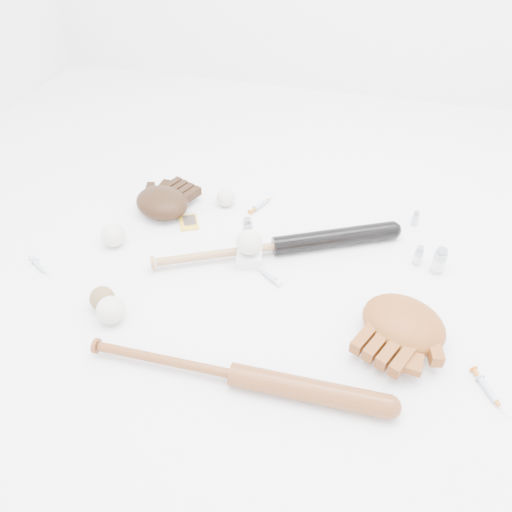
% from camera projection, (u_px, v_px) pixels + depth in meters
% --- Properties ---
extents(bat_dark, '(0.80, 0.44, 0.06)m').
position_uv_depth(bat_dark, '(276.00, 246.00, 1.65)').
color(bat_dark, black).
rests_on(bat_dark, ground).
extents(bat_wood, '(0.83, 0.08, 0.06)m').
position_uv_depth(bat_wood, '(234.00, 375.00, 1.27)').
color(bat_wood, brown).
rests_on(bat_wood, ground).
extents(glove_dark, '(0.32, 0.32, 0.09)m').
position_uv_depth(glove_dark, '(162.00, 202.00, 1.81)').
color(glove_dark, black).
rests_on(glove_dark, ground).
extents(glove_tan, '(0.37, 0.37, 0.10)m').
position_uv_depth(glove_tan, '(403.00, 323.00, 1.37)').
color(glove_tan, brown).
rests_on(glove_tan, ground).
extents(trading_card, '(0.10, 0.11, 0.01)m').
position_uv_depth(trading_card, '(189.00, 222.00, 1.79)').
color(trading_card, gold).
rests_on(trading_card, ground).
extents(pedestal, '(0.10, 0.10, 0.04)m').
position_uv_depth(pedestal, '(249.00, 257.00, 1.62)').
color(pedestal, white).
rests_on(pedestal, ground).
extents(baseball_on_pedestal, '(0.08, 0.08, 0.08)m').
position_uv_depth(baseball_on_pedestal, '(249.00, 242.00, 1.58)').
color(baseball_on_pedestal, silver).
rests_on(baseball_on_pedestal, pedestal).
extents(baseball_left, '(0.08, 0.08, 0.08)m').
position_uv_depth(baseball_left, '(113.00, 235.00, 1.67)').
color(baseball_left, silver).
rests_on(baseball_left, ground).
extents(baseball_upper, '(0.07, 0.07, 0.07)m').
position_uv_depth(baseball_upper, '(226.00, 198.00, 1.85)').
color(baseball_upper, silver).
rests_on(baseball_upper, ground).
extents(baseball_mid, '(0.08, 0.08, 0.08)m').
position_uv_depth(baseball_mid, '(111.00, 310.00, 1.42)').
color(baseball_mid, silver).
rests_on(baseball_mid, ground).
extents(baseball_aged, '(0.07, 0.07, 0.07)m').
position_uv_depth(baseball_aged, '(102.00, 298.00, 1.46)').
color(baseball_aged, brown).
rests_on(baseball_aged, ground).
extents(syringe_0, '(0.13, 0.09, 0.02)m').
position_uv_depth(syringe_0, '(39.00, 266.00, 1.61)').
color(syringe_0, '#ADBCC6').
rests_on(syringe_0, ground).
extents(syringe_1, '(0.12, 0.10, 0.02)m').
position_uv_depth(syringe_1, '(268.00, 276.00, 1.58)').
color(syringe_1, '#ADBCC6').
rests_on(syringe_1, ground).
extents(syringe_2, '(0.09, 0.14, 0.02)m').
position_uv_depth(syringe_2, '(261.00, 205.00, 1.85)').
color(syringe_2, '#ADBCC6').
rests_on(syringe_2, ground).
extents(syringe_3, '(0.10, 0.15, 0.02)m').
position_uv_depth(syringe_3, '(488.00, 390.00, 1.26)').
color(syringe_3, '#ADBCC6').
rests_on(syringe_3, ground).
extents(vial_0, '(0.03, 0.03, 0.07)m').
position_uv_depth(vial_0, '(418.00, 255.00, 1.60)').
color(vial_0, '#ABB4BC').
rests_on(vial_0, ground).
extents(vial_1, '(0.02, 0.02, 0.06)m').
position_uv_depth(vial_1, '(415.00, 218.00, 1.76)').
color(vial_1, '#ABB4BC').
rests_on(vial_1, ground).
extents(vial_2, '(0.03, 0.03, 0.09)m').
position_uv_depth(vial_2, '(248.00, 229.00, 1.69)').
color(vial_2, '#ABB4BC').
rests_on(vial_2, ground).
extents(vial_3, '(0.04, 0.04, 0.09)m').
position_uv_depth(vial_3, '(439.00, 260.00, 1.57)').
color(vial_3, '#ABB4BC').
rests_on(vial_3, ground).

